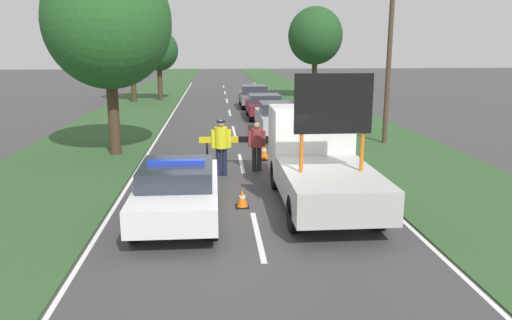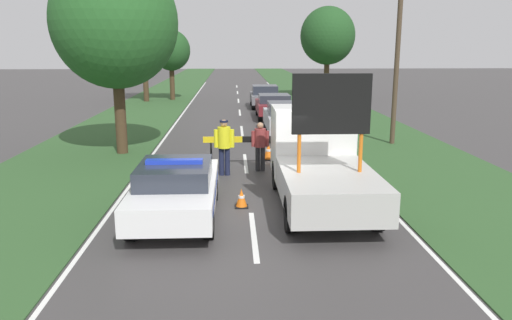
# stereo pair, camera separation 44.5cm
# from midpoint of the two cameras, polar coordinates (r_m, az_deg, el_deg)

# --- Properties ---
(ground_plane) EXTENTS (160.00, 160.00, 0.00)m
(ground_plane) POSITION_cam_midpoint_polar(r_m,az_deg,el_deg) (12.78, -1.52, -5.45)
(ground_plane) COLOR #3D3A3A
(lane_markings) EXTENTS (7.08, 62.37, 0.01)m
(lane_markings) POSITION_cam_midpoint_polar(r_m,az_deg,el_deg) (26.05, -3.19, 4.00)
(lane_markings) COLOR silver
(lane_markings) RESTS_ON ground
(grass_verge_left) EXTENTS (4.96, 120.00, 0.03)m
(grass_verge_left) POSITION_cam_midpoint_polar(r_m,az_deg,el_deg) (32.82, -14.20, 5.48)
(grass_verge_left) COLOR #2D5128
(grass_verge_left) RESTS_ON ground
(grass_verge_right) EXTENTS (4.96, 120.00, 0.03)m
(grass_verge_right) POSITION_cam_midpoint_polar(r_m,az_deg,el_deg) (33.06, 7.13, 5.83)
(grass_verge_right) COLOR #2D5128
(grass_verge_right) RESTS_ON ground
(police_car) EXTENTS (1.88, 4.53, 1.46)m
(police_car) POSITION_cam_midpoint_polar(r_m,az_deg,el_deg) (11.96, -10.00, -3.33)
(police_car) COLOR white
(police_car) RESTS_ON ground
(work_truck) EXTENTS (2.18, 5.42, 3.43)m
(work_truck) POSITION_cam_midpoint_polar(r_m,az_deg,el_deg) (13.16, 6.16, 0.11)
(work_truck) COLOR white
(work_truck) RESTS_ON ground
(road_barrier) EXTENTS (2.65, 0.08, 1.04)m
(road_barrier) POSITION_cam_midpoint_polar(r_m,az_deg,el_deg) (16.89, -2.78, 2.07)
(road_barrier) COLOR black
(road_barrier) RESTS_ON ground
(police_officer) EXTENTS (0.64, 0.41, 1.79)m
(police_officer) POSITION_cam_midpoint_polar(r_m,az_deg,el_deg) (15.72, -4.81, 1.99)
(police_officer) COLOR #191E38
(police_officer) RESTS_ON ground
(pedestrian_civilian) EXTENTS (0.58, 0.37, 1.62)m
(pedestrian_civilian) POSITION_cam_midpoint_polar(r_m,az_deg,el_deg) (16.28, -0.69, 2.01)
(pedestrian_civilian) COLOR #232326
(pedestrian_civilian) RESTS_ON ground
(traffic_cone_near_police) EXTENTS (0.34, 0.34, 0.48)m
(traffic_cone_near_police) POSITION_cam_midpoint_polar(r_m,az_deg,el_deg) (12.74, -2.58, -4.40)
(traffic_cone_near_police) COLOR black
(traffic_cone_near_police) RESTS_ON ground
(traffic_cone_centre_front) EXTENTS (0.43, 0.43, 0.60)m
(traffic_cone_centre_front) POSITION_cam_midpoint_polar(r_m,az_deg,el_deg) (18.09, 0.18, 1.00)
(traffic_cone_centre_front) COLOR black
(traffic_cone_centre_front) RESTS_ON ground
(queued_car_sedan_silver) EXTENTS (1.77, 4.43, 1.54)m
(queued_car_sedan_silver) POSITION_cam_midpoint_polar(r_m,az_deg,el_deg) (22.87, 1.96, 4.81)
(queued_car_sedan_silver) COLOR #B2B2B7
(queued_car_sedan_silver) RESTS_ON ground
(queued_car_wagon_maroon) EXTENTS (1.94, 4.08, 1.37)m
(queued_car_wagon_maroon) POSITION_cam_midpoint_polar(r_m,az_deg,el_deg) (28.49, 0.52, 6.27)
(queued_car_wagon_maroon) COLOR maroon
(queued_car_wagon_maroon) RESTS_ON ground
(queued_car_suv_grey) EXTENTS (1.85, 4.12, 1.48)m
(queued_car_suv_grey) POSITION_cam_midpoint_polar(r_m,az_deg,el_deg) (33.61, -0.62, 7.33)
(queued_car_suv_grey) COLOR slate
(queued_car_suv_grey) RESTS_ON ground
(roadside_tree_near_left) EXTENTS (4.56, 4.56, 7.26)m
(roadside_tree_near_left) POSITION_cam_midpoint_polar(r_m,az_deg,el_deg) (19.33, -17.25, 14.79)
(roadside_tree_near_left) COLOR #42301E
(roadside_tree_near_left) RESTS_ON ground
(roadside_tree_near_right) EXTENTS (3.62, 3.62, 6.94)m
(roadside_tree_near_right) POSITION_cam_midpoint_polar(r_m,az_deg,el_deg) (37.88, -14.48, 13.98)
(roadside_tree_near_right) COLOR #42301E
(roadside_tree_near_right) RESTS_ON ground
(roadside_tree_mid_left) EXTENTS (4.19, 4.19, 7.01)m
(roadside_tree_mid_left) POSITION_cam_midpoint_polar(r_m,az_deg,el_deg) (39.85, 6.47, 13.91)
(roadside_tree_mid_left) COLOR #42301E
(roadside_tree_mid_left) RESTS_ON ground
(roadside_tree_mid_right) EXTENTS (2.87, 2.87, 5.23)m
(roadside_tree_mid_right) POSITION_cam_midpoint_polar(r_m,az_deg,el_deg) (38.65, -11.40, 12.14)
(roadside_tree_mid_right) COLOR #42301E
(roadside_tree_mid_right) RESTS_ON ground
(utility_pole) EXTENTS (1.20, 0.20, 8.30)m
(utility_pole) POSITION_cam_midpoint_polar(r_m,az_deg,el_deg) (21.44, 14.49, 13.14)
(utility_pole) COLOR #473828
(utility_pole) RESTS_ON ground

